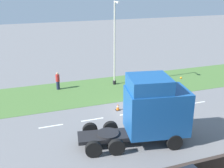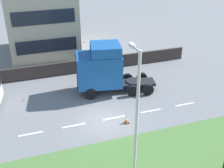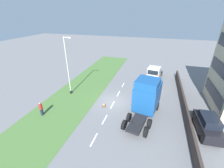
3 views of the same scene
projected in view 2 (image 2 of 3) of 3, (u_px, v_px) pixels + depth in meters
name	position (u px, v px, depth m)	size (l,w,h in m)	color
ground_plane	(106.00, 119.00, 21.99)	(120.00, 120.00, 0.00)	slate
lane_markings	(114.00, 118.00, 22.19)	(0.16, 14.60, 0.00)	white
boundary_wall	(80.00, 66.00, 29.20)	(0.25, 24.00, 1.39)	#382D28
building_block	(40.00, 7.00, 32.53)	(8.28, 7.69, 11.82)	#C1B293
lorry_cab	(102.00, 69.00, 24.87)	(3.81, 7.37, 4.70)	black
parked_car	(102.00, 54.00, 31.28)	(2.10, 4.34, 2.09)	black
lamp_post	(135.00, 134.00, 14.14)	(1.29, 0.33, 8.46)	black
traffic_cone_lead	(127.00, 120.00, 21.45)	(0.36, 0.36, 0.58)	black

